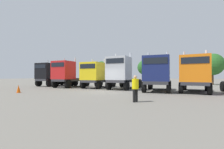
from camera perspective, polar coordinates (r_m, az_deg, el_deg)
name	(u,v)px	position (r m, az deg, el deg)	size (l,w,h in m)	color
ground	(104,92)	(15.65, -2.82, -6.35)	(200.00, 200.00, 0.00)	slate
semi_truck_black	(50,75)	(26.56, -21.55, -0.02)	(3.16, 6.63, 4.13)	#333338
semi_truck_red	(67,74)	(22.67, -16.13, 0.18)	(3.06, 5.96, 4.18)	#333338
semi_truck_yellow	(95,75)	(20.71, -6.10, -0.08)	(3.09, 6.17, 3.90)	#333338
semi_truck_silver	(121,73)	(18.65, 3.43, 0.51)	(2.87, 6.51, 4.36)	#333338
semi_truck_navy	(157,74)	(16.39, 16.09, 0.30)	(3.36, 6.57, 4.08)	#333338
semi_truck_orange	(195,74)	(16.59, 27.91, 0.15)	(2.62, 6.18, 4.02)	#333338
visitor_in_hivis	(135,87)	(9.64, 8.46, -4.36)	(0.46, 0.46, 1.62)	black
traffic_cone_near	(19,89)	(17.28, -30.84, -4.50)	(0.36, 0.36, 0.74)	#F2590C
oak_far_left	(101,68)	(40.68, -3.90, 2.32)	(3.51, 3.51, 5.43)	#4C3823
oak_far_centre	(145,68)	(33.16, 11.88, 2.50)	(3.09, 3.09, 4.93)	#4C3823
oak_far_right	(212,64)	(34.43, 32.69, 3.10)	(4.00, 4.00, 5.75)	#4C3823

